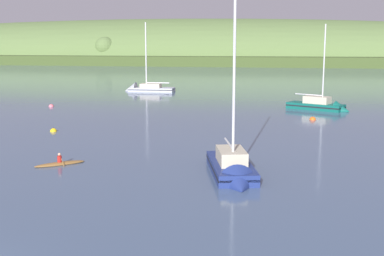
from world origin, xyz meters
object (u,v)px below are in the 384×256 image
object	(u,v)px
sailboat_near_mooring	(145,90)
canoe_with_paddler	(60,164)
mooring_buoy_off_fishing_boat	(51,107)
mooring_buoy_foreground	(53,131)
sailboat_midwater_white	(233,173)
sailboat_far_left	(322,108)
mooring_buoy_far_upstream	(313,120)

from	to	relation	value
sailboat_near_mooring	canoe_with_paddler	xyz separation A→B (m)	(7.92, -56.57, -0.15)
sailboat_near_mooring	canoe_with_paddler	world-z (taller)	sailboat_near_mooring
mooring_buoy_off_fishing_boat	mooring_buoy_foreground	bearing A→B (deg)	-64.72
sailboat_near_mooring	mooring_buoy_off_fishing_boat	size ratio (longest dim) A/B	17.76
sailboat_midwater_white	mooring_buoy_off_fishing_boat	distance (m)	43.95
mooring_buoy_foreground	mooring_buoy_off_fishing_boat	distance (m)	20.96
sailboat_near_mooring	sailboat_far_left	distance (m)	37.43
canoe_with_paddler	mooring_buoy_off_fishing_boat	bearing A→B (deg)	76.86
canoe_with_paddler	mooring_buoy_foreground	bearing A→B (deg)	77.40
sailboat_near_mooring	sailboat_far_left	world-z (taller)	sailboat_near_mooring
sailboat_far_left	sailboat_near_mooring	bearing A→B (deg)	173.14
canoe_with_paddler	mooring_buoy_foreground	size ratio (longest dim) A/B	4.52
sailboat_near_mooring	sailboat_midwater_white	size ratio (longest dim) A/B	1.06
sailboat_midwater_white	mooring_buoy_far_upstream	size ratio (longest dim) A/B	16.07
mooring_buoy_off_fishing_boat	mooring_buoy_far_upstream	bearing A→B (deg)	-10.77
sailboat_near_mooring	sailboat_midwater_white	distance (m)	61.48
sailboat_far_left	mooring_buoy_far_upstream	xyz separation A→B (m)	(-1.94, -9.17, -0.32)
canoe_with_paddler	sailboat_near_mooring	bearing A→B (deg)	59.16
mooring_buoy_far_upstream	mooring_buoy_foreground	bearing A→B (deg)	-155.81
sailboat_far_left	mooring_buoy_off_fishing_boat	world-z (taller)	sailboat_far_left
sailboat_near_mooring	mooring_buoy_foreground	distance (m)	43.30
mooring_buoy_far_upstream	sailboat_far_left	bearing A→B (deg)	78.07
sailboat_far_left	sailboat_midwater_white	bearing A→B (deg)	-75.57
mooring_buoy_foreground	mooring_buoy_far_upstream	bearing A→B (deg)	24.19
mooring_buoy_off_fishing_boat	sailboat_near_mooring	bearing A→B (deg)	72.72
sailboat_near_mooring	mooring_buoy_foreground	xyz separation A→B (m)	(1.38, -43.28, -0.25)
sailboat_near_mooring	mooring_buoy_foreground	bearing A→B (deg)	91.34
mooring_buoy_off_fishing_boat	sailboat_far_left	bearing A→B (deg)	3.53
mooring_buoy_foreground	mooring_buoy_far_upstream	size ratio (longest dim) A/B	0.89
sailboat_near_mooring	sailboat_midwater_white	xyz separation A→B (m)	(20.90, -57.82, 0.01)
canoe_with_paddler	mooring_buoy_foreground	xyz separation A→B (m)	(-6.54, 13.29, -0.10)
canoe_with_paddler	mooring_buoy_far_upstream	world-z (taller)	canoe_with_paddler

